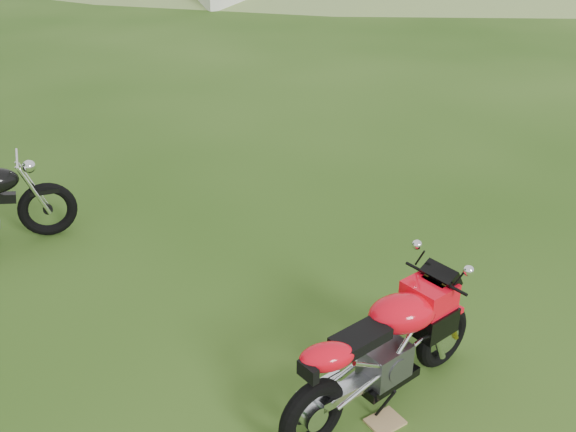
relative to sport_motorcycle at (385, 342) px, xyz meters
name	(u,v)px	position (x,y,z in m)	size (l,w,h in m)	color
ground	(267,300)	(-0.54, 1.64, -0.59)	(120.00, 120.00, 0.00)	#22450E
sport_motorcycle	(385,342)	(0.00, 0.00, 0.00)	(1.97, 0.49, 1.18)	red
plywood_board	(385,422)	(-0.06, -0.24, -0.58)	(0.27, 0.22, 0.02)	tan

